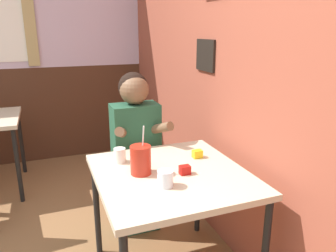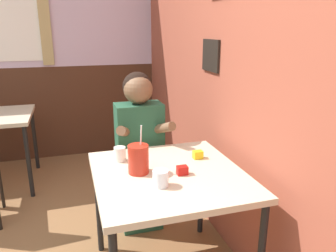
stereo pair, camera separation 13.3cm
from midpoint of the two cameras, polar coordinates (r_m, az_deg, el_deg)
name	(u,v)px [view 1 (the left image)]	position (r m, az deg, el deg)	size (l,w,h in m)	color
brick_wall_right	(185,49)	(2.89, 1.68, 13.20)	(0.08, 4.69, 2.70)	#9E4C38
back_wall	(24,44)	(4.05, -24.66, 12.81)	(5.57, 0.09, 2.70)	silver
main_table	(171,183)	(1.92, -1.49, -9.95)	(0.84, 0.89, 0.73)	beige
person_seated	(136,150)	(2.46, -7.14, -4.24)	(0.42, 0.41, 1.23)	#235138
cocktail_pitcher	(141,160)	(1.86, -6.84, -5.91)	(0.12, 0.12, 0.28)	#B22819
glass_near_pitcher	(165,179)	(1.72, -2.71, -9.16)	(0.08, 0.08, 0.09)	silver
glass_center	(120,155)	(2.04, -10.26, -5.08)	(0.07, 0.07, 0.09)	silver
condiment_ketchup	(185,170)	(1.86, 0.89, -7.68)	(0.06, 0.04, 0.05)	#B7140F
condiment_mustard	(197,154)	(2.09, 3.31, -4.89)	(0.06, 0.04, 0.05)	yellow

